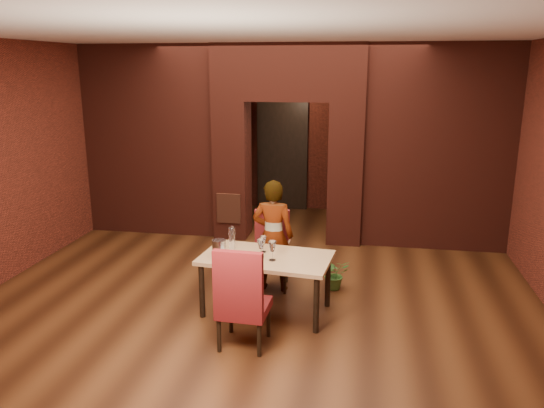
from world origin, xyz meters
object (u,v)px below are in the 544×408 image
(dining_table, at_px, (266,284))
(potted_plant, at_px, (335,274))
(chair_near, at_px, (244,295))
(wine_glass_b, at_px, (261,248))
(person_seated, at_px, (273,236))
(wine_glass_a, at_px, (263,244))
(wine_bucket, at_px, (219,248))
(wine_glass_c, at_px, (272,251))
(water_bottle, at_px, (232,240))
(chair_far, at_px, (271,251))

(dining_table, distance_m, potted_plant, 1.13)
(dining_table, relative_size, chair_near, 1.35)
(dining_table, height_order, wine_glass_b, wine_glass_b)
(person_seated, distance_m, wine_glass_a, 0.55)
(person_seated, xyz_separation_m, wine_bucket, (-0.50, -0.77, 0.07))
(wine_glass_c, xyz_separation_m, wine_bucket, (-0.63, 0.03, -0.02))
(wine_bucket, bearing_deg, chair_near, -56.87)
(person_seated, relative_size, wine_glass_c, 6.36)
(chair_near, bearing_deg, wine_bucket, -54.55)
(wine_glass_c, relative_size, water_bottle, 0.69)
(chair_far, xyz_separation_m, person_seated, (0.03, -0.04, 0.23))
(dining_table, relative_size, potted_plant, 3.69)
(wine_glass_c, xyz_separation_m, water_bottle, (-0.51, 0.15, 0.05))
(person_seated, distance_m, wine_bucket, 0.92)
(chair_near, bearing_deg, chair_far, -88.18)
(dining_table, height_order, water_bottle, water_bottle)
(wine_glass_a, bearing_deg, person_seated, 87.61)
(chair_near, xyz_separation_m, potted_plant, (0.84, 1.61, -0.35))
(chair_far, bearing_deg, person_seated, -55.06)
(wine_glass_b, bearing_deg, potted_plant, 46.66)
(wine_glass_b, distance_m, potted_plant, 1.33)
(wine_glass_a, relative_size, water_bottle, 0.58)
(chair_far, relative_size, person_seated, 0.69)
(chair_far, height_order, wine_glass_b, chair_far)
(wine_bucket, distance_m, potted_plant, 1.70)
(dining_table, distance_m, chair_near, 0.82)
(person_seated, distance_m, water_bottle, 0.76)
(person_seated, xyz_separation_m, wine_glass_a, (-0.02, -0.54, 0.07))
(potted_plant, bearing_deg, wine_glass_c, -125.01)
(water_bottle, bearing_deg, potted_plant, 34.13)
(dining_table, xyz_separation_m, wine_glass_c, (0.10, -0.13, 0.47))
(chair_near, height_order, person_seated, person_seated)
(wine_glass_a, bearing_deg, wine_glass_c, -58.76)
(person_seated, relative_size, wine_bucket, 7.51)
(chair_far, distance_m, wine_bucket, 0.98)
(chair_far, relative_size, chair_near, 0.92)
(wine_glass_b, height_order, wine_glass_c, wine_glass_c)
(wine_glass_c, distance_m, potted_plant, 1.31)
(wine_bucket, height_order, water_bottle, water_bottle)
(chair_near, bearing_deg, wine_glass_b, -89.94)
(wine_glass_a, relative_size, potted_plant, 0.48)
(wine_glass_b, height_order, wine_bucket, wine_glass_b)
(chair_near, relative_size, water_bottle, 3.31)
(chair_near, distance_m, wine_glass_b, 0.79)
(wine_bucket, bearing_deg, potted_plant, 35.26)
(chair_near, distance_m, water_bottle, 0.94)
(wine_glass_a, distance_m, wine_bucket, 0.53)
(wine_glass_c, bearing_deg, water_bottle, 163.47)
(wine_bucket, distance_m, water_bottle, 0.19)
(person_seated, xyz_separation_m, wine_glass_c, (0.13, -0.80, 0.08))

